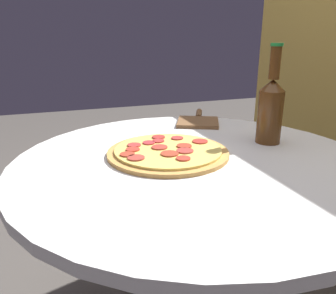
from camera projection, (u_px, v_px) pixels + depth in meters
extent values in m
cylinder|color=silver|center=(191.00, 272.00, 0.92)|extent=(0.10, 0.10, 0.64)
cylinder|color=silver|center=(194.00, 162.00, 0.82)|extent=(0.89, 0.89, 0.02)
cylinder|color=#C68E47|center=(168.00, 153.00, 0.83)|extent=(0.31, 0.31, 0.01)
cylinder|color=#EACC60|center=(168.00, 150.00, 0.83)|extent=(0.27, 0.27, 0.01)
cylinder|color=#B63733|center=(134.00, 145.00, 0.85)|extent=(0.04, 0.04, 0.00)
cylinder|color=#AA3B33|center=(185.00, 151.00, 0.81)|extent=(0.04, 0.04, 0.00)
cylinder|color=#AE3135|center=(149.00, 143.00, 0.87)|extent=(0.03, 0.03, 0.00)
cylinder|color=#A93D32|center=(136.00, 158.00, 0.76)|extent=(0.04, 0.04, 0.00)
cylinder|color=#A63432|center=(178.00, 138.00, 0.91)|extent=(0.03, 0.03, 0.00)
cylinder|color=#B53331|center=(158.00, 141.00, 0.88)|extent=(0.03, 0.03, 0.00)
cylinder|color=#AE3926|center=(184.00, 146.00, 0.84)|extent=(0.04, 0.04, 0.00)
cylinder|color=#A53D27|center=(170.00, 154.00, 0.78)|extent=(0.04, 0.04, 0.00)
cylinder|color=#B03B28|center=(127.00, 154.00, 0.78)|extent=(0.04, 0.04, 0.00)
cylinder|color=#AD3028|center=(200.00, 141.00, 0.88)|extent=(0.04, 0.04, 0.00)
cylinder|color=#B43729|center=(183.00, 158.00, 0.76)|extent=(0.03, 0.03, 0.00)
cylinder|color=#B83829|center=(133.00, 149.00, 0.82)|extent=(0.03, 0.03, 0.00)
cylinder|color=#AA3A2D|center=(160.00, 147.00, 0.83)|extent=(0.04, 0.04, 0.00)
cylinder|color=#A8302B|center=(158.00, 137.00, 0.92)|extent=(0.04, 0.04, 0.00)
cylinder|color=#563314|center=(270.00, 117.00, 0.91)|extent=(0.07, 0.07, 0.15)
cone|color=#563314|center=(273.00, 85.00, 0.88)|extent=(0.07, 0.07, 0.03)
cylinder|color=#563314|center=(275.00, 63.00, 0.86)|extent=(0.03, 0.03, 0.08)
cylinder|color=#1E8438|center=(277.00, 45.00, 0.85)|extent=(0.03, 0.03, 0.01)
cube|color=brown|center=(198.00, 122.00, 1.13)|extent=(0.19, 0.19, 0.01)
cylinder|color=brown|center=(199.00, 114.00, 1.24)|extent=(0.11, 0.07, 0.02)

